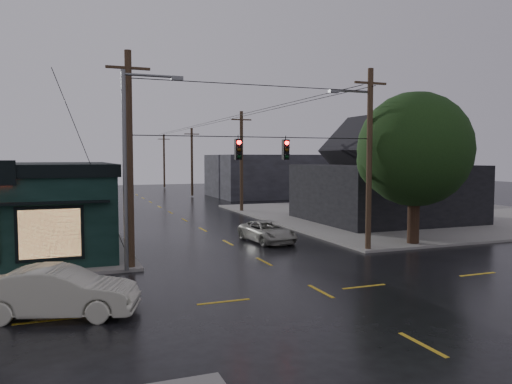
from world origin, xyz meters
name	(u,v)px	position (x,y,z in m)	size (l,w,h in m)	color
ground_plane	(321,291)	(0.00, 0.00, 0.00)	(160.00, 160.00, 0.00)	black
sidewalk_ne	(410,214)	(20.00, 20.00, 0.07)	(28.00, 28.00, 0.15)	gray
ne_building	(385,167)	(15.00, 17.00, 4.47)	(12.60, 11.60, 8.75)	black
corner_tree	(415,150)	(10.06, 7.11, 5.73)	(6.78, 6.78, 8.99)	black
utility_pole_nw	(132,270)	(-6.50, 6.50, 0.00)	(2.00, 0.32, 10.15)	black
utility_pole_ne	(368,251)	(6.50, 6.50, 0.00)	(2.00, 0.32, 10.15)	black
utility_pole_far_a	(242,212)	(6.50, 28.00, 0.00)	(2.00, 0.32, 9.65)	black
utility_pole_far_b	(192,197)	(6.50, 48.00, 0.00)	(2.00, 0.32, 9.15)	black
utility_pole_far_c	(164,188)	(6.50, 68.00, 0.00)	(2.00, 0.32, 9.15)	black
span_signal_assembly	(262,149)	(0.10, 6.50, 5.70)	(13.00, 0.48, 1.23)	black
streetlight_nw	(127,274)	(-6.80, 5.80, 0.00)	(5.40, 0.30, 9.15)	slate
streetlight_ne	(368,249)	(7.00, 7.20, 0.00)	(5.40, 0.30, 9.15)	slate
bg_building_west	(17,187)	(-14.00, 40.00, 2.20)	(12.00, 10.00, 4.40)	#392F29
bg_building_east	(266,176)	(16.00, 45.00, 2.80)	(14.00, 12.00, 5.60)	#232328
sedan_cream	(59,292)	(-9.60, 0.29, 0.84)	(1.78, 5.09, 1.68)	#B1B19C
suv_silver	(267,232)	(2.37, 11.34, 0.65)	(2.17, 4.71, 1.31)	gray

